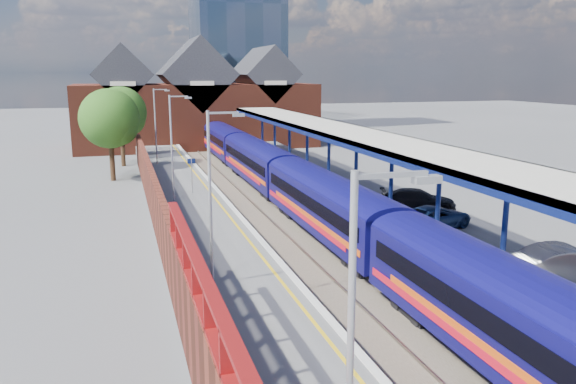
% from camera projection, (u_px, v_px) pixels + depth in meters
% --- Properties ---
extents(ground, '(240.00, 240.00, 0.00)m').
position_uv_depth(ground, '(243.00, 187.00, 47.31)').
color(ground, '#5B5B5E').
rests_on(ground, ground).
extents(ballast_bed, '(6.00, 76.00, 0.06)m').
position_uv_depth(ballast_bed, '(275.00, 214.00, 37.94)').
color(ballast_bed, '#473D33').
rests_on(ballast_bed, ground).
extents(rails, '(4.51, 76.00, 0.14)m').
position_uv_depth(rails, '(275.00, 213.00, 37.92)').
color(rails, slate).
rests_on(rails, ground).
extents(left_platform, '(5.00, 76.00, 1.00)m').
position_uv_depth(left_platform, '(193.00, 213.00, 36.29)').
color(left_platform, '#565659').
rests_on(left_platform, ground).
extents(right_platform, '(6.00, 76.00, 1.00)m').
position_uv_depth(right_platform, '(357.00, 202.00, 39.54)').
color(right_platform, '#565659').
rests_on(right_platform, ground).
extents(coping_left, '(0.30, 76.00, 0.05)m').
position_uv_depth(coping_left, '(229.00, 203.00, 36.85)').
color(coping_left, silver).
rests_on(coping_left, left_platform).
extents(coping_right, '(0.30, 76.00, 0.05)m').
position_uv_depth(coping_right, '(319.00, 197.00, 38.63)').
color(coping_right, silver).
rests_on(coping_right, right_platform).
extents(yellow_line, '(0.14, 76.00, 0.01)m').
position_uv_depth(yellow_line, '(220.00, 204.00, 36.68)').
color(yellow_line, yellow).
rests_on(yellow_line, left_platform).
extents(train, '(2.87, 65.90, 3.45)m').
position_uv_depth(train, '(288.00, 178.00, 39.78)').
color(train, '#0D0B52').
rests_on(train, ground).
extents(canopy, '(4.50, 52.00, 4.48)m').
position_uv_depth(canopy, '(341.00, 132.00, 40.23)').
color(canopy, navy).
rests_on(canopy, right_platform).
extents(lamp_post_a, '(1.48, 0.18, 7.00)m').
position_uv_depth(lamp_post_a, '(358.00, 357.00, 8.89)').
color(lamp_post_a, '#A5A8AA').
rests_on(lamp_post_a, left_platform).
extents(lamp_post_b, '(1.48, 0.18, 7.00)m').
position_uv_depth(lamp_post_b, '(213.00, 188.00, 22.00)').
color(lamp_post_b, '#A5A8AA').
rests_on(lamp_post_b, left_platform).
extents(lamp_post_c, '(1.48, 0.18, 7.00)m').
position_uv_depth(lamp_post_c, '(174.00, 141.00, 36.98)').
color(lamp_post_c, '#A5A8AA').
rests_on(lamp_post_c, left_platform).
extents(lamp_post_d, '(1.48, 0.18, 7.00)m').
position_uv_depth(lamp_post_d, '(157.00, 121.00, 51.96)').
color(lamp_post_d, '#A5A8AA').
rests_on(lamp_post_d, left_platform).
extents(platform_sign, '(0.55, 0.08, 2.50)m').
position_uv_depth(platform_sign, '(192.00, 170.00, 39.72)').
color(platform_sign, '#A5A8AA').
rests_on(platform_sign, left_platform).
extents(brick_wall, '(0.35, 50.00, 3.86)m').
position_uv_depth(brick_wall, '(158.00, 210.00, 29.10)').
color(brick_wall, maroon).
rests_on(brick_wall, left_platform).
extents(station_building, '(30.00, 12.12, 13.78)m').
position_uv_depth(station_building, '(196.00, 104.00, 72.39)').
color(station_building, maroon).
rests_on(station_building, ground).
extents(glass_tower, '(14.20, 14.20, 40.30)m').
position_uv_depth(glass_tower, '(236.00, 6.00, 92.75)').
color(glass_tower, '#476079').
rests_on(glass_tower, ground).
extents(tree_near, '(5.20, 5.20, 8.10)m').
position_uv_depth(tree_near, '(111.00, 120.00, 48.80)').
color(tree_near, '#382314').
rests_on(tree_near, ground).
extents(tree_far, '(5.20, 5.20, 8.10)m').
position_uv_depth(tree_far, '(122.00, 114.00, 56.57)').
color(tree_far, '#382314').
rests_on(tree_far, ground).
extents(parked_car_silver, '(4.81, 2.30, 1.52)m').
position_uv_depth(parked_car_silver, '(569.00, 264.00, 22.89)').
color(parked_car_silver, '#B0B0B5').
rests_on(parked_car_silver, right_platform).
extents(parked_car_dark, '(5.00, 3.31, 1.34)m').
position_uv_depth(parked_car_dark, '(418.00, 200.00, 34.86)').
color(parked_car_dark, black).
rests_on(parked_car_dark, right_platform).
extents(parked_car_blue, '(5.08, 3.53, 1.29)m').
position_uv_depth(parked_car_blue, '(434.00, 217.00, 30.78)').
color(parked_car_blue, navy).
rests_on(parked_car_blue, right_platform).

